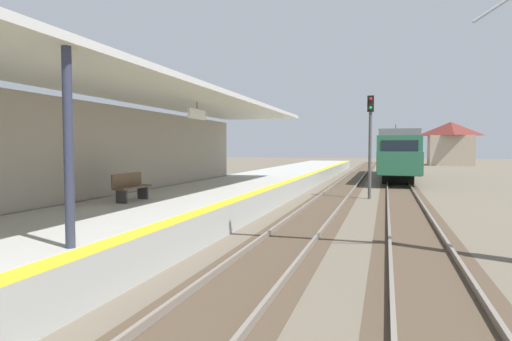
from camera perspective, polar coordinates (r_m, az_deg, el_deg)
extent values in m
cube|color=#A8A8A3|center=(18.67, -5.30, -3.60)|extent=(5.00, 80.00, 0.90)
cube|color=yellow|center=(17.91, 1.40, -2.41)|extent=(0.50, 80.00, 0.01)
cube|color=#4C4C4C|center=(15.94, -19.95, -4.90)|extent=(0.50, 24.00, 0.90)
cube|color=#9E9384|center=(15.79, -20.08, 2.49)|extent=(0.40, 24.00, 3.20)
cube|color=silver|center=(14.59, -12.52, 9.85)|extent=(4.40, 24.00, 0.16)
cylinder|color=#2D334C|center=(7.93, -23.34, -0.55)|extent=(0.16, 0.16, 4.27)
cube|color=white|center=(16.14, -7.76, 7.34)|extent=(0.08, 1.40, 0.36)
cylinder|color=#333333|center=(16.17, -7.77, 8.45)|extent=(0.03, 0.03, 0.27)
cube|color=#4C3D2D|center=(21.51, 9.77, -3.95)|extent=(2.34, 120.00, 0.01)
cube|color=slate|center=(21.59, 7.87, -3.69)|extent=(0.08, 120.00, 0.15)
cube|color=slate|center=(21.42, 11.69, -3.78)|extent=(0.08, 120.00, 0.15)
cube|color=#4C3D2D|center=(21.37, 18.88, -4.11)|extent=(2.34, 120.00, 0.01)
cube|color=slate|center=(21.35, 16.95, -3.88)|extent=(0.08, 120.00, 0.15)
cube|color=slate|center=(21.41, 20.82, -3.92)|extent=(0.08, 120.00, 0.15)
cube|color=#286647|center=(39.05, 17.93, 2.10)|extent=(2.90, 18.00, 2.70)
cube|color=slate|center=(39.06, 17.96, 4.40)|extent=(2.67, 18.00, 0.44)
cube|color=black|center=(30.03, 18.31, 2.63)|extent=(2.32, 0.06, 1.21)
cube|color=#286647|center=(29.27, 18.33, 0.91)|extent=(2.78, 1.60, 1.49)
cube|color=black|center=(39.11, 20.08, 2.65)|extent=(0.04, 15.84, 0.86)
cylinder|color=#333333|center=(42.68, 17.87, 5.17)|extent=(0.06, 0.06, 0.90)
cube|color=black|center=(33.28, 18.10, -0.99)|extent=(2.17, 2.20, 0.72)
cube|color=black|center=(44.95, 17.73, 0.02)|extent=(2.17, 2.20, 0.72)
cylinder|color=#4C4C4C|center=(22.66, 14.73, 1.92)|extent=(0.16, 0.16, 4.40)
cube|color=black|center=(22.76, 14.82, 8.47)|extent=(0.32, 0.24, 0.80)
sphere|color=red|center=(22.65, 14.82, 9.06)|extent=(0.16, 0.16, 0.16)
sphere|color=green|center=(22.60, 14.80, 7.95)|extent=(0.16, 0.16, 0.16)
cube|color=brown|center=(14.30, -15.91, -2.14)|extent=(0.44, 1.60, 0.06)
cube|color=brown|center=(14.39, -16.59, -1.16)|extent=(0.06, 1.60, 0.40)
cube|color=#333333|center=(13.82, -17.23, -3.25)|extent=(0.36, 0.08, 0.44)
cube|color=#333333|center=(14.82, -14.65, -2.79)|extent=(0.36, 0.08, 0.44)
cube|color=tan|center=(70.32, 24.15, 2.43)|extent=(6.00, 4.80, 4.40)
pyramid|color=maroon|center=(70.38, 24.20, 5.03)|extent=(6.60, 5.28, 2.00)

